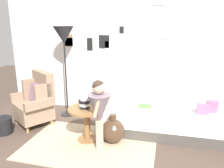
# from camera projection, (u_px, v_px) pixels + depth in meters

# --- Properties ---
(ground_plane) EXTENTS (12.00, 12.00, 0.00)m
(ground_plane) POSITION_uv_depth(u_px,v_px,m) (84.00, 161.00, 3.04)
(ground_plane) COLOR #4C3D33
(gallery_wall) EXTENTS (4.80, 0.12, 2.60)m
(gallery_wall) POSITION_uv_depth(u_px,v_px,m) (117.00, 50.00, 4.53)
(gallery_wall) COLOR silver
(gallery_wall) RESTS_ON ground
(rug) EXTENTS (1.97, 1.30, 0.01)m
(rug) POSITION_uv_depth(u_px,v_px,m) (90.00, 145.00, 3.44)
(rug) COLOR tan
(rug) RESTS_ON ground
(armchair) EXTENTS (0.90, 0.85, 0.97)m
(armchair) POSITION_uv_depth(u_px,v_px,m) (36.00, 101.00, 4.09)
(armchair) COLOR tan
(armchair) RESTS_ON ground
(daybed) EXTENTS (1.91, 0.82, 0.40)m
(daybed) POSITION_uv_depth(u_px,v_px,m) (163.00, 122.00, 3.80)
(daybed) COLOR #4C4742
(daybed) RESTS_ON ground
(pillow_head) EXTENTS (0.18, 0.13, 0.19)m
(pillow_head) POSITION_uv_depth(u_px,v_px,m) (212.00, 106.00, 3.67)
(pillow_head) COLOR gray
(pillow_head) RESTS_ON daybed
(pillow_mid) EXTENTS (0.20, 0.13, 0.16)m
(pillow_mid) POSITION_uv_depth(u_px,v_px,m) (203.00, 109.00, 3.60)
(pillow_mid) COLOR gray
(pillow_mid) RESTS_ON daybed
(side_table) EXTENTS (0.58, 0.58, 0.54)m
(side_table) POSITION_uv_depth(u_px,v_px,m) (87.00, 117.00, 3.50)
(side_table) COLOR olive
(side_table) RESTS_ON ground
(vase_striped) EXTENTS (0.19, 0.19, 0.24)m
(vase_striped) POSITION_uv_depth(u_px,v_px,m) (85.00, 102.00, 3.44)
(vase_striped) COLOR black
(vase_striped) RESTS_ON side_table
(floor_lamp) EXTENTS (0.39, 0.39, 1.77)m
(floor_lamp) POSITION_uv_depth(u_px,v_px,m) (64.00, 39.00, 4.23)
(floor_lamp) COLOR black
(floor_lamp) RESTS_ON ground
(person_child) EXTENTS (0.34, 0.34, 1.05)m
(person_child) POSITION_uv_depth(u_px,v_px,m) (99.00, 106.00, 3.20)
(person_child) COLOR #D8AD8E
(person_child) RESTS_ON ground
(book_on_daybed) EXTENTS (0.23, 0.17, 0.03)m
(book_on_daybed) POSITION_uv_depth(u_px,v_px,m) (145.00, 106.00, 3.91)
(book_on_daybed) COLOR #569E42
(book_on_daybed) RESTS_ON daybed
(demijohn_near) EXTENTS (0.37, 0.37, 0.46)m
(demijohn_near) POSITION_uv_depth(u_px,v_px,m) (113.00, 131.00, 3.50)
(demijohn_near) COLOR #473323
(demijohn_near) RESTS_ON ground
(magazine_basket) EXTENTS (0.28, 0.28, 0.28)m
(magazine_basket) POSITION_uv_depth(u_px,v_px,m) (4.00, 125.00, 3.79)
(magazine_basket) COLOR black
(magazine_basket) RESTS_ON ground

